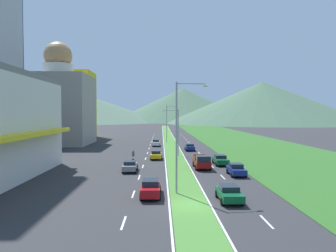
# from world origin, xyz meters

# --- Properties ---
(ground_plane) EXTENTS (600.00, 600.00, 0.00)m
(ground_plane) POSITION_xyz_m (0.00, 0.00, 0.00)
(ground_plane) COLOR #2D2D30
(grass_median) EXTENTS (3.20, 240.00, 0.06)m
(grass_median) POSITION_xyz_m (0.00, 60.00, 0.03)
(grass_median) COLOR #477F33
(grass_median) RESTS_ON ground_plane
(grass_verge_right) EXTENTS (24.00, 240.00, 0.06)m
(grass_verge_right) POSITION_xyz_m (20.60, 60.00, 0.03)
(grass_verge_right) COLOR #2D6023
(grass_verge_right) RESTS_ON ground_plane
(lane_dash_left_2) EXTENTS (0.16, 2.80, 0.01)m
(lane_dash_left_2) POSITION_xyz_m (-5.10, -4.07, 0.01)
(lane_dash_left_2) COLOR silver
(lane_dash_left_2) RESTS_ON ground_plane
(lane_dash_left_3) EXTENTS (0.16, 2.80, 0.01)m
(lane_dash_left_3) POSITION_xyz_m (-5.10, 3.89, 0.01)
(lane_dash_left_3) COLOR silver
(lane_dash_left_3) RESTS_ON ground_plane
(lane_dash_left_4) EXTENTS (0.16, 2.80, 0.01)m
(lane_dash_left_4) POSITION_xyz_m (-5.10, 11.86, 0.01)
(lane_dash_left_4) COLOR silver
(lane_dash_left_4) RESTS_ON ground_plane
(lane_dash_left_5) EXTENTS (0.16, 2.80, 0.01)m
(lane_dash_left_5) POSITION_xyz_m (-5.10, 19.82, 0.01)
(lane_dash_left_5) COLOR silver
(lane_dash_left_5) RESTS_ON ground_plane
(lane_dash_left_6) EXTENTS (0.16, 2.80, 0.01)m
(lane_dash_left_6) POSITION_xyz_m (-5.10, 27.79, 0.01)
(lane_dash_left_6) COLOR silver
(lane_dash_left_6) RESTS_ON ground_plane
(lane_dash_left_7) EXTENTS (0.16, 2.80, 0.01)m
(lane_dash_left_7) POSITION_xyz_m (-5.10, 35.75, 0.01)
(lane_dash_left_7) COLOR silver
(lane_dash_left_7) RESTS_ON ground_plane
(lane_dash_left_8) EXTENTS (0.16, 2.80, 0.01)m
(lane_dash_left_8) POSITION_xyz_m (-5.10, 43.71, 0.01)
(lane_dash_left_8) COLOR silver
(lane_dash_left_8) RESTS_ON ground_plane
(lane_dash_left_9) EXTENTS (0.16, 2.80, 0.01)m
(lane_dash_left_9) POSITION_xyz_m (-5.10, 51.68, 0.01)
(lane_dash_left_9) COLOR silver
(lane_dash_left_9) RESTS_ON ground_plane
(lane_dash_left_10) EXTENTS (0.16, 2.80, 0.01)m
(lane_dash_left_10) POSITION_xyz_m (-5.10, 59.64, 0.01)
(lane_dash_left_10) COLOR silver
(lane_dash_left_10) RESTS_ON ground_plane
(lane_dash_left_11) EXTENTS (0.16, 2.80, 0.01)m
(lane_dash_left_11) POSITION_xyz_m (-5.10, 67.61, 0.01)
(lane_dash_left_11) COLOR silver
(lane_dash_left_11) RESTS_ON ground_plane
(lane_dash_left_12) EXTENTS (0.16, 2.80, 0.01)m
(lane_dash_left_12) POSITION_xyz_m (-5.10, 75.57, 0.01)
(lane_dash_left_12) COLOR silver
(lane_dash_left_12) RESTS_ON ground_plane
(lane_dash_left_13) EXTENTS (0.16, 2.80, 0.01)m
(lane_dash_left_13) POSITION_xyz_m (-5.10, 83.53, 0.01)
(lane_dash_left_13) COLOR silver
(lane_dash_left_13) RESTS_ON ground_plane
(lane_dash_left_14) EXTENTS (0.16, 2.80, 0.01)m
(lane_dash_left_14) POSITION_xyz_m (-5.10, 91.50, 0.01)
(lane_dash_left_14) COLOR silver
(lane_dash_left_14) RESTS_ON ground_plane
(lane_dash_right_2) EXTENTS (0.16, 2.80, 0.01)m
(lane_dash_right_2) POSITION_xyz_m (5.10, -4.07, 0.01)
(lane_dash_right_2) COLOR silver
(lane_dash_right_2) RESTS_ON ground_plane
(lane_dash_right_3) EXTENTS (0.16, 2.80, 0.01)m
(lane_dash_right_3) POSITION_xyz_m (5.10, 3.89, 0.01)
(lane_dash_right_3) COLOR silver
(lane_dash_right_3) RESTS_ON ground_plane
(lane_dash_right_4) EXTENTS (0.16, 2.80, 0.01)m
(lane_dash_right_4) POSITION_xyz_m (5.10, 11.86, 0.01)
(lane_dash_right_4) COLOR silver
(lane_dash_right_4) RESTS_ON ground_plane
(lane_dash_right_5) EXTENTS (0.16, 2.80, 0.01)m
(lane_dash_right_5) POSITION_xyz_m (5.10, 19.82, 0.01)
(lane_dash_right_5) COLOR silver
(lane_dash_right_5) RESTS_ON ground_plane
(lane_dash_right_6) EXTENTS (0.16, 2.80, 0.01)m
(lane_dash_right_6) POSITION_xyz_m (5.10, 27.79, 0.01)
(lane_dash_right_6) COLOR silver
(lane_dash_right_6) RESTS_ON ground_plane
(lane_dash_right_7) EXTENTS (0.16, 2.80, 0.01)m
(lane_dash_right_7) POSITION_xyz_m (5.10, 35.75, 0.01)
(lane_dash_right_7) COLOR silver
(lane_dash_right_7) RESTS_ON ground_plane
(lane_dash_right_8) EXTENTS (0.16, 2.80, 0.01)m
(lane_dash_right_8) POSITION_xyz_m (5.10, 43.71, 0.01)
(lane_dash_right_8) COLOR silver
(lane_dash_right_8) RESTS_ON ground_plane
(lane_dash_right_9) EXTENTS (0.16, 2.80, 0.01)m
(lane_dash_right_9) POSITION_xyz_m (5.10, 51.68, 0.01)
(lane_dash_right_9) COLOR silver
(lane_dash_right_9) RESTS_ON ground_plane
(lane_dash_right_10) EXTENTS (0.16, 2.80, 0.01)m
(lane_dash_right_10) POSITION_xyz_m (5.10, 59.64, 0.01)
(lane_dash_right_10) COLOR silver
(lane_dash_right_10) RESTS_ON ground_plane
(lane_dash_right_11) EXTENTS (0.16, 2.80, 0.01)m
(lane_dash_right_11) POSITION_xyz_m (5.10, 67.61, 0.01)
(lane_dash_right_11) COLOR silver
(lane_dash_right_11) RESTS_ON ground_plane
(lane_dash_right_12) EXTENTS (0.16, 2.80, 0.01)m
(lane_dash_right_12) POSITION_xyz_m (5.10, 75.57, 0.01)
(lane_dash_right_12) COLOR silver
(lane_dash_right_12) RESTS_ON ground_plane
(lane_dash_right_13) EXTENTS (0.16, 2.80, 0.01)m
(lane_dash_right_13) POSITION_xyz_m (5.10, 83.53, 0.01)
(lane_dash_right_13) COLOR silver
(lane_dash_right_13) RESTS_ON ground_plane
(lane_dash_right_14) EXTENTS (0.16, 2.80, 0.01)m
(lane_dash_right_14) POSITION_xyz_m (5.10, 91.50, 0.01)
(lane_dash_right_14) COLOR silver
(lane_dash_right_14) RESTS_ON ground_plane
(edge_line_median_left) EXTENTS (0.16, 240.00, 0.01)m
(edge_line_median_left) POSITION_xyz_m (-1.75, 60.00, 0.01)
(edge_line_median_left) COLOR silver
(edge_line_median_left) RESTS_ON ground_plane
(edge_line_median_right) EXTENTS (0.16, 240.00, 0.01)m
(edge_line_median_right) POSITION_xyz_m (1.75, 60.00, 0.01)
(edge_line_median_right) COLOR silver
(edge_line_median_right) RESTS_ON ground_plane
(domed_building) EXTENTS (15.68, 15.68, 25.78)m
(domed_building) POSITION_xyz_m (-28.33, 54.05, 9.99)
(domed_building) COLOR #9E9384
(domed_building) RESTS_ON ground_plane
(midrise_colored) EXTENTS (12.25, 12.25, 21.14)m
(midrise_colored) POSITION_xyz_m (-30.45, 75.19, 10.57)
(midrise_colored) COLOR yellow
(midrise_colored) RESTS_ON ground_plane
(hill_far_left) EXTENTS (182.96, 182.96, 30.99)m
(hill_far_left) POSITION_xyz_m (-89.78, 271.89, 15.50)
(hill_far_left) COLOR #516B56
(hill_far_left) RESTS_ON ground_plane
(hill_far_center) EXTENTS (144.54, 144.54, 33.33)m
(hill_far_center) POSITION_xyz_m (19.56, 288.59, 16.66)
(hill_far_center) COLOR #47664C
(hill_far_center) RESTS_ON ground_plane
(hill_far_right) EXTENTS (159.21, 159.21, 33.77)m
(hill_far_right) POSITION_xyz_m (80.18, 228.24, 16.88)
(hill_far_right) COLOR #47664C
(hill_far_right) RESTS_ON ground_plane
(street_lamp_near) EXTENTS (3.16, 0.49, 10.77)m
(street_lamp_near) POSITION_xyz_m (-0.64, 4.00, 6.13)
(street_lamp_near) COLOR #99999E
(street_lamp_near) RESTS_ON ground_plane
(street_lamp_mid) EXTENTS (3.29, 0.34, 8.53)m
(street_lamp_mid) POSITION_xyz_m (0.32, 31.27, 4.99)
(street_lamp_mid) COLOR #99999E
(street_lamp_mid) RESTS_ON ground_plane
(street_lamp_far) EXTENTS (2.59, 0.28, 9.97)m
(street_lamp_far) POSITION_xyz_m (-0.64, 58.53, 5.65)
(street_lamp_far) COLOR #99999E
(street_lamp_far) RESTS_ON ground_plane
(car_0) EXTENTS (1.99, 4.01, 1.41)m
(car_0) POSITION_xyz_m (3.60, 39.44, 0.74)
(car_0) COLOR navy
(car_0) RESTS_ON ground_plane
(car_1) EXTENTS (1.97, 4.06, 1.47)m
(car_1) POSITION_xyz_m (-3.28, 27.23, 0.75)
(car_1) COLOR yellow
(car_1) RESTS_ON ground_plane
(car_2) EXTENTS (1.88, 4.65, 1.58)m
(car_2) POSITION_xyz_m (-3.64, 48.97, 0.80)
(car_2) COLOR silver
(car_2) RESTS_ON ground_plane
(car_3) EXTENTS (1.89, 4.72, 1.60)m
(car_3) POSITION_xyz_m (-3.41, 3.13, 0.81)
(car_3) COLOR maroon
(car_3) RESTS_ON ground_plane
(car_4) EXTENTS (1.89, 4.02, 1.50)m
(car_4) POSITION_xyz_m (6.97, 12.76, 0.76)
(car_4) COLOR navy
(car_4) RESTS_ON ground_plane
(car_5) EXTENTS (1.90, 4.03, 1.42)m
(car_5) POSITION_xyz_m (-6.58, 15.79, 0.73)
(car_5) COLOR slate
(car_5) RESTS_ON ground_plane
(car_6) EXTENTS (1.97, 4.78, 1.49)m
(car_6) POSITION_xyz_m (6.57, 21.20, 0.76)
(car_6) COLOR #0C5128
(car_6) RESTS_ON ground_plane
(car_7) EXTENTS (1.96, 4.10, 1.39)m
(car_7) POSITION_xyz_m (3.57, 1.26, 0.72)
(car_7) COLOR #0C5128
(car_7) RESTS_ON ground_plane
(pickup_truck_0) EXTENTS (2.18, 5.40, 2.00)m
(pickup_truck_0) POSITION_xyz_m (3.31, 17.75, 0.98)
(pickup_truck_0) COLOR maroon
(pickup_truck_0) RESTS_ON ground_plane
(motorcycle_rider) EXTENTS (0.36, 2.00, 1.80)m
(motorcycle_rider) POSITION_xyz_m (-6.95, 24.79, 0.75)
(motorcycle_rider) COLOR black
(motorcycle_rider) RESTS_ON ground_plane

